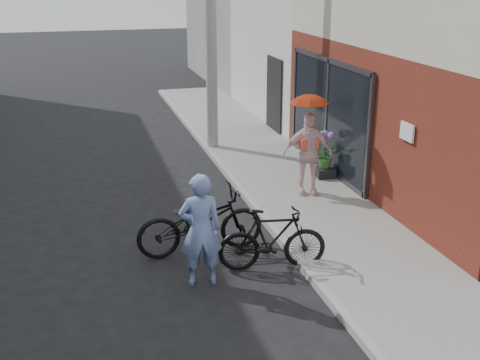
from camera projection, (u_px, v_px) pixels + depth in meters
name	position (u px, v px, depth m)	size (l,w,h in m)	color
ground	(232.00, 256.00, 9.86)	(80.00, 80.00, 0.00)	black
sidewalk	(306.00, 198.00, 12.19)	(2.20, 24.00, 0.12)	gray
curb	(252.00, 203.00, 11.89)	(0.12, 24.00, 0.12)	#9E9E99
plaster_building	(379.00, 1.00, 18.72)	(8.00, 6.00, 7.00)	silver
utility_pole	(211.00, 11.00, 14.43)	(0.28, 0.28, 7.00)	#9E9E99
officer	(200.00, 230.00, 8.72)	(0.63, 0.41, 1.73)	#6D84C2
bike_left	(200.00, 222.00, 9.80)	(0.73, 2.10, 1.11)	black
bike_right	(272.00, 239.00, 9.27)	(0.48, 1.69, 1.01)	black
kimono_woman	(308.00, 154.00, 12.02)	(0.98, 0.41, 1.68)	silver
parasol	(310.00, 96.00, 11.63)	(0.73, 0.73, 0.64)	#D24218
planter	(325.00, 172.00, 13.21)	(0.39, 0.39, 0.21)	black
potted_plant	(326.00, 156.00, 13.09)	(0.48, 0.41, 0.53)	#346D2B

